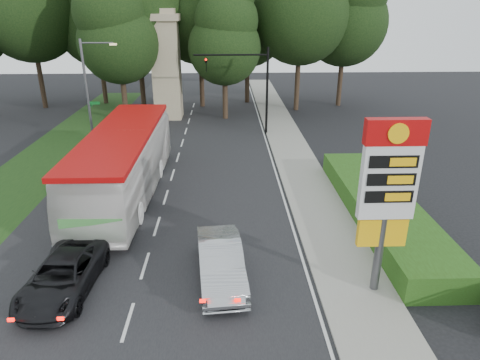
{
  "coord_description": "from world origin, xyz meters",
  "views": [
    {
      "loc": [
        3.52,
        -11.6,
        10.31
      ],
      "look_at": [
        4.2,
        8.17,
        2.2
      ],
      "focal_mm": 32.0,
      "sensor_mm": 36.0,
      "label": 1
    }
  ],
  "objects_px": {
    "transit_bus": "(124,164)",
    "traffic_signal_mast": "(251,79)",
    "gas_station_pylon": "(388,186)",
    "monument": "(166,65)",
    "streetlight_signs": "(89,87)",
    "sedan_silver": "(221,262)",
    "suv_charcoal": "(63,276)"
  },
  "relations": [
    {
      "from": "traffic_signal_mast",
      "to": "streetlight_signs",
      "type": "relative_size",
      "value": 0.9
    },
    {
      "from": "monument",
      "to": "sedan_silver",
      "type": "bearing_deg",
      "value": -79.01
    },
    {
      "from": "streetlight_signs",
      "to": "monument",
      "type": "height_order",
      "value": "monument"
    },
    {
      "from": "streetlight_signs",
      "to": "transit_bus",
      "type": "bearing_deg",
      "value": -65.92
    },
    {
      "from": "monument",
      "to": "sedan_silver",
      "type": "relative_size",
      "value": 2.04
    },
    {
      "from": "monument",
      "to": "gas_station_pylon",
      "type": "bearing_deg",
      "value": -68.2
    },
    {
      "from": "gas_station_pylon",
      "to": "suv_charcoal",
      "type": "bearing_deg",
      "value": 178.09
    },
    {
      "from": "gas_station_pylon",
      "to": "suv_charcoal",
      "type": "xyz_separation_m",
      "value": [
        -12.0,
        0.4,
        -3.76
      ]
    },
    {
      "from": "traffic_signal_mast",
      "to": "monument",
      "type": "relative_size",
      "value": 0.72
    },
    {
      "from": "transit_bus",
      "to": "suv_charcoal",
      "type": "height_order",
      "value": "transit_bus"
    },
    {
      "from": "monument",
      "to": "transit_bus",
      "type": "bearing_deg",
      "value": -90.91
    },
    {
      "from": "gas_station_pylon",
      "to": "transit_bus",
      "type": "relative_size",
      "value": 0.5
    },
    {
      "from": "gas_station_pylon",
      "to": "monument",
      "type": "relative_size",
      "value": 0.68
    },
    {
      "from": "gas_station_pylon",
      "to": "sedan_silver",
      "type": "relative_size",
      "value": 1.39
    },
    {
      "from": "streetlight_signs",
      "to": "traffic_signal_mast",
      "type": "bearing_deg",
      "value": 8.92
    },
    {
      "from": "streetlight_signs",
      "to": "suv_charcoal",
      "type": "distance_m",
      "value": 20.4
    },
    {
      "from": "gas_station_pylon",
      "to": "traffic_signal_mast",
      "type": "bearing_deg",
      "value": 99.09
    },
    {
      "from": "traffic_signal_mast",
      "to": "transit_bus",
      "type": "relative_size",
      "value": 0.52
    },
    {
      "from": "transit_bus",
      "to": "gas_station_pylon",
      "type": "bearing_deg",
      "value": -38.28
    },
    {
      "from": "traffic_signal_mast",
      "to": "sedan_silver",
      "type": "distance_m",
      "value": 21.53
    },
    {
      "from": "sedan_silver",
      "to": "suv_charcoal",
      "type": "height_order",
      "value": "sedan_silver"
    },
    {
      "from": "traffic_signal_mast",
      "to": "streetlight_signs",
      "type": "bearing_deg",
      "value": -171.08
    },
    {
      "from": "gas_station_pylon",
      "to": "streetlight_signs",
      "type": "distance_m",
      "value": 25.74
    },
    {
      "from": "sedan_silver",
      "to": "suv_charcoal",
      "type": "bearing_deg",
      "value": 179.73
    },
    {
      "from": "streetlight_signs",
      "to": "transit_bus",
      "type": "distance_m",
      "value": 11.78
    },
    {
      "from": "gas_station_pylon",
      "to": "transit_bus",
      "type": "distance_m",
      "value": 15.13
    },
    {
      "from": "gas_station_pylon",
      "to": "suv_charcoal",
      "type": "relative_size",
      "value": 1.38
    },
    {
      "from": "transit_bus",
      "to": "traffic_signal_mast",
      "type": "bearing_deg",
      "value": 58.78
    },
    {
      "from": "monument",
      "to": "transit_bus",
      "type": "xyz_separation_m",
      "value": [
        -0.29,
        -18.5,
        -3.19
      ]
    },
    {
      "from": "suv_charcoal",
      "to": "gas_station_pylon",
      "type": "bearing_deg",
      "value": 1.56
    },
    {
      "from": "transit_bus",
      "to": "suv_charcoal",
      "type": "relative_size",
      "value": 2.77
    },
    {
      "from": "gas_station_pylon",
      "to": "traffic_signal_mast",
      "type": "distance_m",
      "value": 22.29
    }
  ]
}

